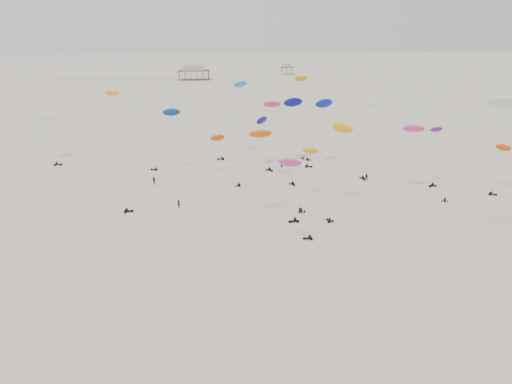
{
  "coord_description": "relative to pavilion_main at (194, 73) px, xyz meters",
  "views": [
    {
      "loc": [
        -10.88,
        0.57,
        36.99
      ],
      "look_at": [
        0.0,
        88.0,
        7.0
      ],
      "focal_mm": 35.0,
      "sensor_mm": 36.0,
      "label": 1
    }
  ],
  "objects": [
    {
      "name": "spectator_2",
      "position": [
        -11.17,
        -232.7,
        -4.22
      ],
      "size": [
        1.49,
        1.33,
        2.23
      ],
      "primitive_type": "imported",
      "rotation": [
        0.0,
        0.0,
        5.68
      ],
      "color": "black",
      "rests_on": "ground"
    },
    {
      "name": "rig_8",
      "position": [
        27.04,
        -212.45,
        10.14
      ],
      "size": [
        7.87,
        6.59,
        17.38
      ],
      "rotation": [
        0.0,
        0.0,
        0.21
      ],
      "color": "black",
      "rests_on": "ground"
    },
    {
      "name": "pavilion_main",
      "position": [
        0.0,
        0.0,
        0.0
      ],
      "size": [
        21.0,
        13.0,
        9.8
      ],
      "color": "brown",
      "rests_on": "ground"
    },
    {
      "name": "pier_fence",
      "position": [
        -52.0,
        -0.0,
        -3.45
      ],
      "size": [
        80.2,
        0.2,
        1.5
      ],
      "color": "black",
      "rests_on": "ground"
    },
    {
      "name": "pavilion_small",
      "position": [
        70.0,
        30.0,
        -0.74
      ],
      "size": [
        9.0,
        7.0,
        8.0
      ],
      "color": "brown",
      "rests_on": "ground"
    },
    {
      "name": "rig_4",
      "position": [
        17.47,
        -217.99,
        5.44
      ],
      "size": [
        4.9,
        12.72,
        14.0
      ],
      "rotation": [
        0.0,
        0.0,
        3.66
      ],
      "color": "black",
      "rests_on": "ground"
    },
    {
      "name": "rig_1",
      "position": [
        22.71,
        -248.4,
        1.82
      ],
      "size": [
        7.04,
        14.36,
        15.24
      ],
      "rotation": [
        0.0,
        0.0,
        6.39
      ],
      "color": "black",
      "rests_on": "ground"
    },
    {
      "name": "spectator_1",
      "position": [
        40.64,
        -236.5,
        -4.22
      ],
      "size": [
        1.24,
        1.01,
        2.21
      ],
      "primitive_type": "imported",
      "rotation": [
        0.0,
        0.0,
        5.87
      ],
      "color": "black",
      "rests_on": "ground"
    },
    {
      "name": "rig_10",
      "position": [
        -7.73,
        -218.38,
        7.95
      ],
      "size": [
        8.45,
        4.46,
        15.92
      ],
      "rotation": [
        0.0,
        0.0,
        1.36
      ],
      "color": "black",
      "rests_on": "ground"
    },
    {
      "name": "spectator_3",
      "position": [
        21.77,
        -222.82,
        -4.22
      ],
      "size": [
        0.86,
        0.81,
        1.95
      ],
      "primitive_type": "imported",
      "rotation": [
        0.0,
        0.0,
        2.51
      ],
      "color": "black",
      "rests_on": "ground"
    },
    {
      "name": "rig_0",
      "position": [
        29.54,
        -209.44,
        12.92
      ],
      "size": [
        4.11,
        8.0,
        23.03
      ],
      "rotation": [
        0.0,
        0.0,
        3.09
      ],
      "color": "black",
      "rests_on": "ground"
    },
    {
      "name": "rig_19",
      "position": [
        13.36,
        -254.51,
        8.15
      ],
      "size": [
        9.1,
        10.31,
        17.91
      ],
      "rotation": [
        0.0,
        0.0,
        1.87
      ],
      "color": "black",
      "rests_on": "ground"
    },
    {
      "name": "rig_16",
      "position": [
        49.73,
        -242.94,
        7.76
      ],
      "size": [
        7.2,
        14.35,
        17.2
      ],
      "rotation": [
        0.0,
        0.0,
        5.82
      ],
      "color": "black",
      "rests_on": "ground"
    },
    {
      "name": "spectator_0",
      "position": [
        -4.89,
        -249.6,
        -4.22
      ],
      "size": [
        0.95,
        0.89,
        2.14
      ],
      "primitive_type": "imported",
      "rotation": [
        0.0,
        0.0,
        2.53
      ],
      "color": "black",
      "rests_on": "ground"
    },
    {
      "name": "rig_11",
      "position": [
        69.06,
        -245.67,
        2.54
      ],
      "size": [
        7.91,
        9.51,
        11.67
      ],
      "rotation": [
        0.0,
        0.0,
        4.16
      ],
      "color": "black",
      "rests_on": "ground"
    },
    {
      "name": "rig_7",
      "position": [
        -17.01,
        -243.38,
        8.95
      ],
      "size": [
        5.94,
        15.31,
        25.42
      ],
      "rotation": [
        0.0,
        0.0,
        4.77
      ],
      "color": "black",
      "rests_on": "ground"
    },
    {
      "name": "rig_14",
      "position": [
        33.71,
        -217.18,
        9.92
      ],
      "size": [
        9.55,
        9.56,
        17.96
      ],
      "rotation": [
        0.0,
        0.0,
        4.49
      ],
      "color": "black",
      "rests_on": "ground"
    },
    {
      "name": "rig_13",
      "position": [
        54.39,
        -267.67,
        15.92
      ],
      "size": [
        9.64,
        7.3,
        25.14
      ],
      "rotation": [
        0.0,
        0.0,
        1.75
      ],
      "color": "black",
      "rests_on": "ground"
    },
    {
      "name": "rig_12",
      "position": [
        15.92,
        -268.15,
        6.99
      ],
      "size": [
        6.5,
        3.27,
        15.21
      ],
      "rotation": [
        0.0,
        0.0,
        1.58
      ],
      "color": "black",
      "rests_on": "ground"
    },
    {
      "name": "rig_9",
      "position": [
        11.56,
        -203.44,
        11.69
      ],
      "size": [
        10.42,
        13.94,
        22.36
      ],
      "rotation": [
        0.0,
        0.0,
        1.62
      ],
      "color": "black",
      "rests_on": "ground"
    },
    {
      "name": "ground_plane",
      "position": [
        10.0,
        -150.0,
        -4.22
      ],
      "size": [
        900.0,
        900.0,
        0.0
      ],
      "primitive_type": "plane",
      "color": "#C4B29B"
    },
    {
      "name": "rig_15",
      "position": [
        29.65,
        -249.29,
        9.79
      ],
      "size": [
        8.96,
        17.33,
        20.52
      ],
      "rotation": [
        0.0,
        0.0,
        0.31
      ],
      "color": "black",
      "rests_on": "ground"
    },
    {
      "name": "rig_2",
      "position": [
        55.73,
        -240.02,
        3.63
      ],
      "size": [
        4.86,
        6.8,
        13.67
      ],
      "rotation": [
        0.0,
        0.0,
        2.01
      ],
      "color": "black",
      "rests_on": "ground"
    },
    {
      "name": "rig_6",
      "position": [
        18.9,
        -231.05,
        10.1
      ],
      "size": [
        7.0,
        10.4,
        19.75
      ],
      "rotation": [
        0.0,
        0.0,
        3.45
      ],
      "color": "black",
      "rests_on": "ground"
    },
    {
      "name": "rig_18",
      "position": [
        -40.87,
        -205.04,
        4.58
      ],
      "size": [
        6.97,
        12.89,
        14.14
      ],
      "rotation": [
        0.0,
        0.0,
        4.54
      ],
      "color": "black",
      "rests_on": "ground"
    },
    {
      "name": "rig_5",
      "position": [
        5.86,
        -225.38,
        2.44
      ],
      "size": [
        7.12,
        17.27,
        17.14
      ],
      "rotation": [
        0.0,
        0.0,
        5.81
      ],
      "color": "black",
      "rests_on": "ground"
    },
    {
      "name": "rig_3",
      "position": [
        42.13,
        -231.05,
        5.15
      ],
      "size": [
        5.79,
        10.24,
        18.38
      ],
      "rotation": [
        0.0,
        0.0,
        3.28
      ],
      "color": "black",
      "rests_on": "ground"
    }
  ]
}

